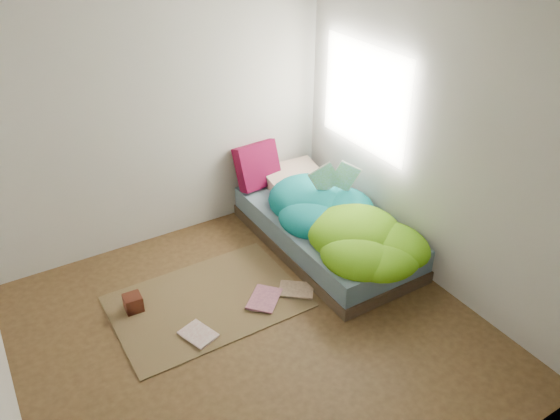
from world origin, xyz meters
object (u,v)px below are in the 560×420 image
at_px(floor_book_b, 251,297).
at_px(wooden_box, 133,303).
at_px(bed, 325,231).
at_px(pillow_magenta, 258,165).
at_px(open_book, 336,168).
at_px(floor_book_a, 189,341).

bearing_deg(floor_book_b, wooden_box, -155.01).
xyz_separation_m(bed, wooden_box, (-1.95, 0.06, -0.08)).
relative_size(wooden_box, floor_book_b, 0.44).
xyz_separation_m(pillow_magenta, open_book, (0.38, -0.84, 0.23)).
bearing_deg(pillow_magenta, floor_book_b, -128.29).
height_order(bed, wooden_box, bed).
height_order(open_book, floor_book_a, open_book).
distance_m(bed, pillow_magenta, 1.02).
bearing_deg(open_book, pillow_magenta, 134.99).
xyz_separation_m(pillow_magenta, floor_book_b, (-0.78, -1.24, -0.55)).
height_order(bed, floor_book_b, bed).
xyz_separation_m(wooden_box, floor_book_b, (0.92, -0.39, -0.06)).
height_order(pillow_magenta, floor_book_b, pillow_magenta).
xyz_separation_m(open_book, floor_book_b, (-1.16, -0.40, -0.78)).
bearing_deg(pillow_magenta, bed, -80.99).
bearing_deg(open_book, wooden_box, -159.40).
distance_m(pillow_magenta, open_book, 0.95).
relative_size(bed, pillow_magenta, 4.28).
relative_size(pillow_magenta, floor_book_a, 1.64).
height_order(wooden_box, floor_book_b, wooden_box).
relative_size(pillow_magenta, floor_book_b, 1.42).
bearing_deg(pillow_magenta, open_book, -71.67).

